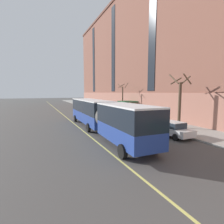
{
  "coord_description": "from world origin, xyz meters",
  "views": [
    {
      "loc": [
        -6.69,
        -17.63,
        4.46
      ],
      "look_at": [
        2.8,
        4.07,
        1.8
      ],
      "focal_mm": 28.0,
      "sensor_mm": 36.0,
      "label": 1
    }
  ],
  "objects_px": {
    "city_bus": "(100,114)",
    "parked_car_green_2": "(94,108)",
    "parked_car_navy_0": "(83,105)",
    "fire_hydrant": "(160,124)",
    "street_tree_mid_block": "(180,100)",
    "parked_car_white_3": "(172,129)",
    "street_tree_far_uptown": "(123,98)"
  },
  "relations": [
    {
      "from": "parked_car_navy_0",
      "to": "parked_car_green_2",
      "type": "relative_size",
      "value": 1.07
    },
    {
      "from": "parked_car_navy_0",
      "to": "street_tree_mid_block",
      "type": "relative_size",
      "value": 0.74
    },
    {
      "from": "street_tree_far_uptown",
      "to": "parked_car_white_3",
      "type": "bearing_deg",
      "value": -101.29
    },
    {
      "from": "parked_car_navy_0",
      "to": "city_bus",
      "type": "bearing_deg",
      "value": -100.75
    },
    {
      "from": "parked_car_navy_0",
      "to": "fire_hydrant",
      "type": "xyz_separation_m",
      "value": [
        1.71,
        -31.4,
        -0.29
      ]
    },
    {
      "from": "parked_car_white_3",
      "to": "fire_hydrant",
      "type": "bearing_deg",
      "value": 67.74
    },
    {
      "from": "city_bus",
      "to": "street_tree_mid_block",
      "type": "height_order",
      "value": "street_tree_mid_block"
    },
    {
      "from": "parked_car_green_2",
      "to": "fire_hydrant",
      "type": "bearing_deg",
      "value": -85.9
    },
    {
      "from": "city_bus",
      "to": "parked_car_white_3",
      "type": "bearing_deg",
      "value": -39.75
    },
    {
      "from": "parked_car_green_2",
      "to": "parked_car_white_3",
      "type": "relative_size",
      "value": 0.96
    },
    {
      "from": "parked_car_white_3",
      "to": "street_tree_far_uptown",
      "type": "relative_size",
      "value": 0.76
    },
    {
      "from": "street_tree_mid_block",
      "to": "fire_hydrant",
      "type": "relative_size",
      "value": 9.09
    },
    {
      "from": "street_tree_mid_block",
      "to": "street_tree_far_uptown",
      "type": "height_order",
      "value": "street_tree_mid_block"
    },
    {
      "from": "parked_car_green_2",
      "to": "city_bus",
      "type": "bearing_deg",
      "value": -105.84
    },
    {
      "from": "parked_car_white_3",
      "to": "street_tree_mid_block",
      "type": "xyz_separation_m",
      "value": [
        3.56,
        2.66,
        2.8
      ]
    },
    {
      "from": "city_bus",
      "to": "street_tree_far_uptown",
      "type": "bearing_deg",
      "value": 54.0
    },
    {
      "from": "parked_car_green_2",
      "to": "fire_hydrant",
      "type": "height_order",
      "value": "parked_car_green_2"
    },
    {
      "from": "city_bus",
      "to": "parked_car_navy_0",
      "type": "xyz_separation_m",
      "value": [
        5.76,
        30.33,
        -1.26
      ]
    },
    {
      "from": "city_bus",
      "to": "parked_car_green_2",
      "type": "bearing_deg",
      "value": 74.16
    },
    {
      "from": "city_bus",
      "to": "parked_car_navy_0",
      "type": "height_order",
      "value": "city_bus"
    },
    {
      "from": "fire_hydrant",
      "to": "street_tree_mid_block",
      "type": "bearing_deg",
      "value": -30.61
    },
    {
      "from": "parked_car_green_2",
      "to": "street_tree_mid_block",
      "type": "xyz_separation_m",
      "value": [
        3.56,
        -23.05,
        2.8
      ]
    },
    {
      "from": "parked_car_green_2",
      "to": "street_tree_mid_block",
      "type": "height_order",
      "value": "street_tree_mid_block"
    },
    {
      "from": "parked_car_white_3",
      "to": "street_tree_far_uptown",
      "type": "height_order",
      "value": "street_tree_far_uptown"
    },
    {
      "from": "street_tree_mid_block",
      "to": "fire_hydrant",
      "type": "distance_m",
      "value": 3.86
    },
    {
      "from": "city_bus",
      "to": "street_tree_far_uptown",
      "type": "height_order",
      "value": "street_tree_far_uptown"
    },
    {
      "from": "parked_car_green_2",
      "to": "street_tree_far_uptown",
      "type": "distance_m",
      "value": 8.9
    },
    {
      "from": "parked_car_green_2",
      "to": "fire_hydrant",
      "type": "distance_m",
      "value": 21.93
    },
    {
      "from": "parked_car_navy_0",
      "to": "parked_car_white_3",
      "type": "bearing_deg",
      "value": -89.76
    },
    {
      "from": "street_tree_far_uptown",
      "to": "parked_car_green_2",
      "type": "bearing_deg",
      "value": 114.87
    },
    {
      "from": "city_bus",
      "to": "street_tree_far_uptown",
      "type": "distance_m",
      "value": 16.19
    },
    {
      "from": "street_tree_far_uptown",
      "to": "fire_hydrant",
      "type": "bearing_deg",
      "value": -98.12
    }
  ]
}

